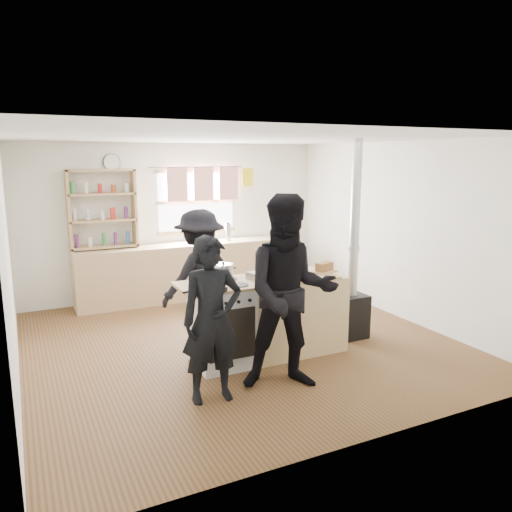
{
  "coord_description": "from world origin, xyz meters",
  "views": [
    {
      "loc": [
        -2.41,
        -5.43,
        2.28
      ],
      "look_at": [
        0.19,
        -0.1,
        1.1
      ],
      "focal_mm": 35.0,
      "sensor_mm": 36.0,
      "label": 1
    }
  ],
  "objects_px": {
    "cooking_island": "(269,317)",
    "stockpot_stove": "(223,271)",
    "thermos": "(228,232)",
    "person_far": "(200,276)",
    "roast_tray": "(265,274)",
    "flue_heater": "(352,288)",
    "person_near_left": "(212,320)",
    "skillet_greens": "(213,288)",
    "stockpot_counter": "(294,265)",
    "person_near_right": "(290,293)",
    "bread_board": "(324,268)"
  },
  "relations": [
    {
      "from": "cooking_island",
      "to": "stockpot_stove",
      "type": "height_order",
      "value": "stockpot_stove"
    },
    {
      "from": "stockpot_stove",
      "to": "cooking_island",
      "type": "bearing_deg",
      "value": -24.38
    },
    {
      "from": "thermos",
      "to": "person_far",
      "type": "distance_m",
      "value": 2.26
    },
    {
      "from": "roast_tray",
      "to": "person_far",
      "type": "relative_size",
      "value": 0.26
    },
    {
      "from": "flue_heater",
      "to": "stockpot_stove",
      "type": "bearing_deg",
      "value": 175.75
    },
    {
      "from": "roast_tray",
      "to": "person_near_left",
      "type": "bearing_deg",
      "value": -141.47
    },
    {
      "from": "skillet_greens",
      "to": "stockpot_counter",
      "type": "bearing_deg",
      "value": 15.31
    },
    {
      "from": "person_near_right",
      "to": "cooking_island",
      "type": "bearing_deg",
      "value": 97.91
    },
    {
      "from": "cooking_island",
      "to": "skillet_greens",
      "type": "xyz_separation_m",
      "value": [
        -0.77,
        -0.22,
        0.49
      ]
    },
    {
      "from": "person_near_right",
      "to": "skillet_greens",
      "type": "bearing_deg",
      "value": 156.93
    },
    {
      "from": "person_near_left",
      "to": "person_far",
      "type": "bearing_deg",
      "value": 78.57
    },
    {
      "from": "bread_board",
      "to": "person_far",
      "type": "relative_size",
      "value": 0.2
    },
    {
      "from": "thermos",
      "to": "skillet_greens",
      "type": "height_order",
      "value": "thermos"
    },
    {
      "from": "stockpot_counter",
      "to": "bread_board",
      "type": "height_order",
      "value": "stockpot_counter"
    },
    {
      "from": "thermos",
      "to": "skillet_greens",
      "type": "bearing_deg",
      "value": -115.61
    },
    {
      "from": "thermos",
      "to": "flue_heater",
      "type": "distance_m",
      "value": 2.77
    },
    {
      "from": "person_far",
      "to": "thermos",
      "type": "bearing_deg",
      "value": -140.62
    },
    {
      "from": "skillet_greens",
      "to": "person_near_right",
      "type": "distance_m",
      "value": 0.82
    },
    {
      "from": "stockpot_stove",
      "to": "bread_board",
      "type": "xyz_separation_m",
      "value": [
        1.19,
        -0.25,
        -0.03
      ]
    },
    {
      "from": "skillet_greens",
      "to": "stockpot_counter",
      "type": "height_order",
      "value": "stockpot_counter"
    },
    {
      "from": "person_far",
      "to": "flue_heater",
      "type": "bearing_deg",
      "value": 137.75
    },
    {
      "from": "stockpot_counter",
      "to": "flue_heater",
      "type": "distance_m",
      "value": 0.95
    },
    {
      "from": "person_near_right",
      "to": "flue_heater",
      "type": "bearing_deg",
      "value": 52.83
    },
    {
      "from": "stockpot_stove",
      "to": "person_far",
      "type": "xyz_separation_m",
      "value": [
        -0.05,
        0.64,
        -0.19
      ]
    },
    {
      "from": "roast_tray",
      "to": "stockpot_stove",
      "type": "distance_m",
      "value": 0.48
    },
    {
      "from": "person_near_left",
      "to": "person_far",
      "type": "relative_size",
      "value": 0.96
    },
    {
      "from": "thermos",
      "to": "stockpot_stove",
      "type": "distance_m",
      "value": 2.79
    },
    {
      "from": "roast_tray",
      "to": "person_near_right",
      "type": "xyz_separation_m",
      "value": [
        -0.15,
        -0.82,
        0.0
      ]
    },
    {
      "from": "stockpot_counter",
      "to": "bread_board",
      "type": "bearing_deg",
      "value": -20.72
    },
    {
      "from": "skillet_greens",
      "to": "roast_tray",
      "type": "bearing_deg",
      "value": 18.77
    },
    {
      "from": "thermos",
      "to": "person_near_left",
      "type": "xyz_separation_m",
      "value": [
        -1.64,
        -3.49,
        -0.25
      ]
    },
    {
      "from": "skillet_greens",
      "to": "stockpot_counter",
      "type": "xyz_separation_m",
      "value": [
        1.14,
        0.31,
        0.07
      ]
    },
    {
      "from": "bread_board",
      "to": "person_near_right",
      "type": "height_order",
      "value": "person_near_right"
    },
    {
      "from": "flue_heater",
      "to": "person_far",
      "type": "distance_m",
      "value": 1.93
    },
    {
      "from": "skillet_greens",
      "to": "stockpot_stove",
      "type": "height_order",
      "value": "stockpot_stove"
    },
    {
      "from": "stockpot_stove",
      "to": "person_near_left",
      "type": "distance_m",
      "value": 1.08
    },
    {
      "from": "stockpot_counter",
      "to": "person_far",
      "type": "height_order",
      "value": "person_far"
    },
    {
      "from": "person_far",
      "to": "person_near_left",
      "type": "bearing_deg",
      "value": 55.26
    },
    {
      "from": "roast_tray",
      "to": "person_near_right",
      "type": "height_order",
      "value": "person_near_right"
    },
    {
      "from": "thermos",
      "to": "skillet_greens",
      "type": "relative_size",
      "value": 0.85
    },
    {
      "from": "flue_heater",
      "to": "roast_tray",
      "type": "bearing_deg",
      "value": -177.36
    },
    {
      "from": "stockpot_stove",
      "to": "thermos",
      "type": "bearing_deg",
      "value": 66.03
    },
    {
      "from": "stockpot_stove",
      "to": "flue_heater",
      "type": "height_order",
      "value": "flue_heater"
    },
    {
      "from": "flue_heater",
      "to": "cooking_island",
      "type": "bearing_deg",
      "value": -175.88
    },
    {
      "from": "thermos",
      "to": "person_far",
      "type": "relative_size",
      "value": 0.17
    },
    {
      "from": "roast_tray",
      "to": "person_far",
      "type": "bearing_deg",
      "value": 120.81
    },
    {
      "from": "roast_tray",
      "to": "person_near_left",
      "type": "relative_size",
      "value": 0.27
    },
    {
      "from": "bread_board",
      "to": "flue_heater",
      "type": "relative_size",
      "value": 0.13
    },
    {
      "from": "stockpot_counter",
      "to": "stockpot_stove",
      "type": "bearing_deg",
      "value": 171.73
    },
    {
      "from": "stockpot_stove",
      "to": "bread_board",
      "type": "bearing_deg",
      "value": -12.02
    }
  ]
}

